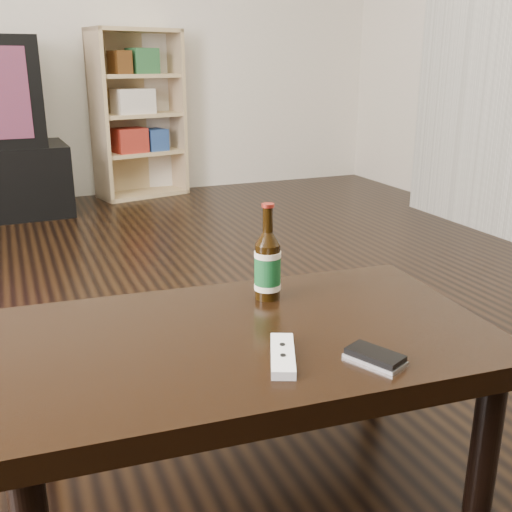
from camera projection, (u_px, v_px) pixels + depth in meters
name	position (u px, v px, depth m)	size (l,w,h in m)	color
floor	(153.00, 410.00, 1.70)	(5.00, 6.00, 0.01)	black
bookshelf	(136.00, 111.00, 4.26)	(0.67, 0.43, 1.16)	tan
coffee_table	(249.00, 354.00, 1.29)	(1.08, 0.68, 0.39)	black
beer_bottle	(268.00, 266.00, 1.43)	(0.07, 0.07, 0.23)	black
phone	(375.00, 357.00, 1.15)	(0.10, 0.13, 0.02)	#B1B1B3
remote	(283.00, 355.00, 1.15)	(0.11, 0.17, 0.02)	white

